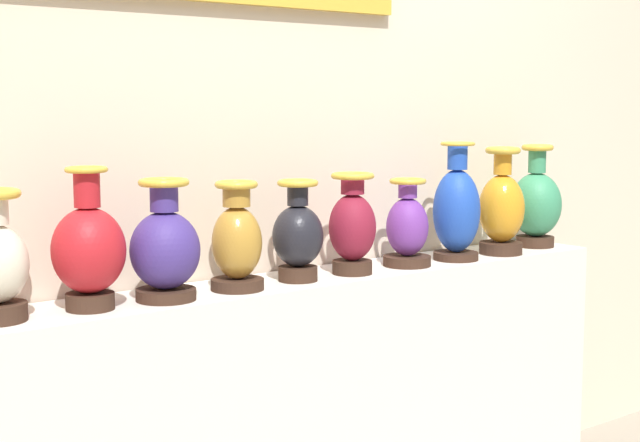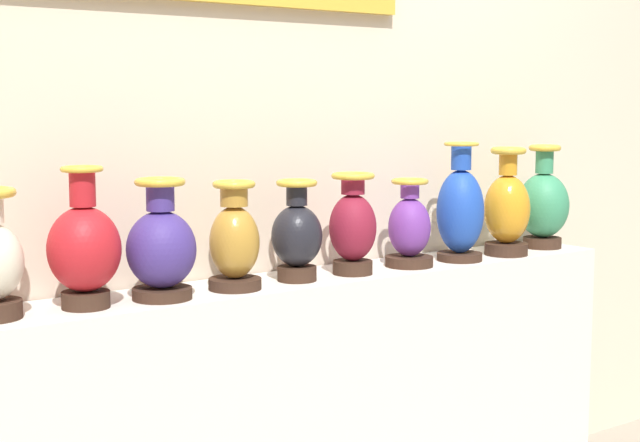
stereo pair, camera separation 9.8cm
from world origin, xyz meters
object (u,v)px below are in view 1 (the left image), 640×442
(vase_amber, at_px, (502,209))
(vase_violet, at_px, (407,229))
(vase_sapphire, at_px, (457,210))
(vase_indigo, at_px, (165,249))
(vase_jade, at_px, (536,204))
(vase_burgundy, at_px, (352,227))
(vase_ochre, at_px, (237,242))
(vase_onyx, at_px, (298,235))
(vase_crimson, at_px, (89,250))

(vase_amber, bearing_deg, vase_violet, 177.24)
(vase_violet, distance_m, vase_sapphire, 0.22)
(vase_indigo, bearing_deg, vase_jade, 0.88)
(vase_indigo, height_order, vase_amber, vase_amber)
(vase_burgundy, xyz_separation_m, vase_sapphire, (0.44, -0.01, 0.02))
(vase_ochre, xyz_separation_m, vase_amber, (1.07, -0.02, 0.02))
(vase_onyx, relative_size, vase_violet, 1.06)
(vase_onyx, bearing_deg, vase_ochre, -178.67)
(vase_violet, distance_m, vase_amber, 0.43)
(vase_jade, bearing_deg, vase_crimson, -179.66)
(vase_violet, bearing_deg, vase_onyx, 179.48)
(vase_ochre, bearing_deg, vase_crimson, 178.70)
(vase_indigo, height_order, vase_jade, vase_jade)
(vase_ochre, bearing_deg, vase_indigo, -179.21)
(vase_burgundy, bearing_deg, vase_sapphire, -1.16)
(vase_violet, bearing_deg, vase_burgundy, -179.14)
(vase_onyx, relative_size, vase_jade, 0.80)
(vase_burgundy, distance_m, vase_violet, 0.23)
(vase_jade, bearing_deg, vase_amber, -170.23)
(vase_violet, relative_size, vase_amber, 0.76)
(vase_burgundy, height_order, vase_amber, vase_amber)
(vase_crimson, relative_size, vase_sapphire, 0.92)
(vase_amber, bearing_deg, vase_ochre, 178.96)
(vase_burgundy, bearing_deg, vase_indigo, -179.93)
(vase_ochre, height_order, vase_onyx, vase_ochre)
(vase_onyx, distance_m, vase_amber, 0.86)
(vase_burgundy, bearing_deg, vase_jade, 1.46)
(vase_burgundy, bearing_deg, vase_onyx, 177.90)
(vase_ochre, bearing_deg, vase_burgundy, -0.33)
(vase_indigo, xyz_separation_m, vase_jade, (1.53, 0.02, 0.02))
(vase_indigo, height_order, vase_sapphire, vase_sapphire)
(vase_amber, relative_size, vase_jade, 1.00)
(vase_onyx, relative_size, vase_sapphire, 0.76)
(vase_crimson, bearing_deg, vase_sapphire, -0.94)
(vase_crimson, bearing_deg, vase_indigo, -3.58)
(vase_onyx, xyz_separation_m, vase_sapphire, (0.64, -0.02, 0.03))
(vase_onyx, xyz_separation_m, vase_jade, (1.09, 0.02, 0.02))
(vase_crimson, distance_m, vase_onyx, 0.65)
(vase_burgundy, bearing_deg, vase_crimson, 179.17)
(vase_indigo, distance_m, vase_violet, 0.87)
(vase_jade, bearing_deg, vase_violet, -178.32)
(vase_crimson, xyz_separation_m, vase_ochre, (0.44, -0.01, -0.02))
(vase_sapphire, bearing_deg, vase_onyx, 178.55)
(vase_indigo, bearing_deg, vase_violet, 0.28)
(vase_onyx, relative_size, vase_amber, 0.80)
(vase_crimson, bearing_deg, vase_onyx, -0.43)
(vase_ochre, relative_size, vase_onyx, 1.02)
(vase_violet, bearing_deg, vase_sapphire, -3.37)
(vase_crimson, relative_size, vase_violet, 1.29)
(vase_indigo, distance_m, vase_ochre, 0.23)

